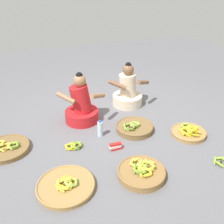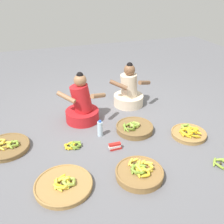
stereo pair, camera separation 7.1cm
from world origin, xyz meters
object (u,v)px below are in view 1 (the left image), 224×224
object	(u,v)px
loose_bananas_back_left	(221,161)
banana_basket_back_center	(134,127)
packet_carton_stack	(116,146)
banana_basket_front_center	(141,172)
banana_basket_front_right	(66,186)
vendor_woman_behind	(128,92)
banana_basket_mid_left	(6,148)
loose_bananas_near_bicycle	(74,146)
vendor_woman_front	(81,106)
water_bottle	(100,129)
banana_basket_mid_right	(188,132)

from	to	relation	value
loose_bananas_back_left	banana_basket_back_center	bearing A→B (deg)	123.70
packet_carton_stack	banana_basket_front_center	bearing A→B (deg)	-80.68
banana_basket_front_right	vendor_woman_behind	bearing A→B (deg)	48.74
banana_basket_mid_left	loose_bananas_near_bicycle	bearing A→B (deg)	-16.01
banana_basket_front_center	banana_basket_back_center	bearing A→B (deg)	70.21
loose_bananas_near_bicycle	vendor_woman_behind	bearing A→B (deg)	38.23
vendor_woman_front	banana_basket_front_center	xyz separation A→B (m)	(0.33, -1.46, -0.20)
vendor_woman_behind	banana_basket_back_center	size ratio (longest dim) A/B	1.41
vendor_woman_front	packet_carton_stack	world-z (taller)	vendor_woman_front
banana_basket_front_right	loose_bananas_near_bicycle	size ratio (longest dim) A/B	2.49
vendor_woman_front	banana_basket_mid_left	xyz separation A→B (m)	(-1.13, -0.41, -0.22)
vendor_woman_front	loose_bananas_back_left	world-z (taller)	vendor_woman_front
banana_basket_back_center	vendor_woman_behind	bearing A→B (deg)	73.68
water_bottle	loose_bananas_near_bicycle	bearing A→B (deg)	-160.35
water_bottle	vendor_woman_behind	bearing A→B (deg)	45.78
banana_basket_front_center	banana_basket_back_center	xyz separation A→B (m)	(0.33, 0.91, -0.00)
loose_bananas_back_left	banana_basket_mid_left	bearing A→B (deg)	154.45
vendor_woman_front	loose_bananas_near_bicycle	xyz separation A→B (m)	(-0.28, -0.66, -0.23)
banana_basket_mid_left	loose_bananas_back_left	bearing A→B (deg)	-25.55
loose_bananas_back_left	loose_bananas_near_bicycle	xyz separation A→B (m)	(-1.64, 0.94, 0.00)
banana_basket_front_center	loose_bananas_near_bicycle	size ratio (longest dim) A/B	2.16
loose_bananas_back_left	banana_basket_front_right	bearing A→B (deg)	172.43
water_bottle	banana_basket_front_right	bearing A→B (deg)	-128.28
banana_basket_back_center	loose_bananas_near_bicycle	world-z (taller)	banana_basket_back_center
loose_bananas_back_left	vendor_woman_front	bearing A→B (deg)	130.25
vendor_woman_front	banana_basket_back_center	xyz separation A→B (m)	(0.66, -0.55, -0.20)
loose_bananas_back_left	water_bottle	distance (m)	1.64
banana_basket_front_right	banana_basket_front_center	world-z (taller)	banana_basket_front_center
vendor_woman_behind	banana_basket_front_right	xyz separation A→B (m)	(-1.43, -1.62, -0.21)
banana_basket_front_right	loose_bananas_back_left	size ratio (longest dim) A/B	2.74
banana_basket_front_right	banana_basket_back_center	distance (m)	1.43
vendor_woman_behind	banana_basket_front_center	world-z (taller)	vendor_woman_behind
banana_basket_mid_right	loose_bananas_back_left	bearing A→B (deg)	-89.03
banana_basket_front_center	banana_basket_mid_left	world-z (taller)	banana_basket_front_center
vendor_woman_front	vendor_woman_behind	distance (m)	0.94
vendor_woman_behind	packet_carton_stack	size ratio (longest dim) A/B	4.42
banana_basket_back_center	loose_bananas_near_bicycle	distance (m)	0.94
banana_basket_front_center	loose_bananas_back_left	world-z (taller)	banana_basket_front_center
banana_basket_front_right	loose_bananas_near_bicycle	xyz separation A→B (m)	(0.24, 0.69, -0.01)
banana_basket_front_right	banana_basket_mid_right	bearing A→B (deg)	12.66
vendor_woman_front	water_bottle	xyz separation A→B (m)	(0.14, -0.50, -0.14)
vendor_woman_front	banana_basket_mid_left	size ratio (longest dim) A/B	1.34
packet_carton_stack	banana_basket_mid_right	bearing A→B (deg)	-2.41
banana_basket_front_right	banana_basket_mid_left	bearing A→B (deg)	122.81
banana_basket_front_right	banana_basket_front_center	distance (m)	0.86
vendor_woman_front	water_bottle	bearing A→B (deg)	-74.45
banana_basket_front_center	water_bottle	bearing A→B (deg)	101.15
banana_basket_back_center	loose_bananas_back_left	distance (m)	1.26
vendor_woman_behind	water_bottle	distance (m)	1.10
banana_basket_front_center	loose_bananas_near_bicycle	xyz separation A→B (m)	(-0.61, 0.81, -0.03)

